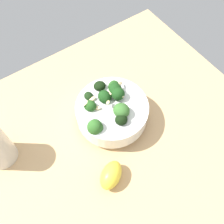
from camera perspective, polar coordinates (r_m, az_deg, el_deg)
ground_plane at (r=68.76cm, az=3.26°, el=-5.74°), size 71.33×71.33×4.39cm
bowl_of_broccoli at (r=64.54cm, az=-0.16°, el=0.27°), size 18.36×18.70×11.02cm
lemon_wedge at (r=60.28cm, az=-0.23°, el=-13.98°), size 7.52×8.40×4.82cm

